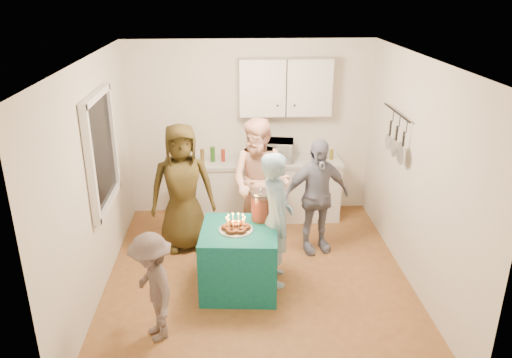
{
  "coord_description": "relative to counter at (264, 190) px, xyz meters",
  "views": [
    {
      "loc": [
        -0.31,
        -5.15,
        3.33
      ],
      "look_at": [
        0.0,
        0.35,
        1.15
      ],
      "focal_mm": 35.0,
      "sensor_mm": 36.0,
      "label": 1
    }
  ],
  "objects": [
    {
      "name": "donut_cake",
      "position": [
        -0.46,
        -1.9,
        0.42
      ],
      "size": [
        0.38,
        0.38,
        0.18
      ],
      "primitive_type": null,
      "color": "#381C0C",
      "rests_on": "party_table"
    },
    {
      "name": "man_birthday",
      "position": [
        0.01,
        -1.74,
        0.37
      ],
      "size": [
        0.39,
        0.59,
        1.61
      ],
      "primitive_type": "imported",
      "rotation": [
        0.0,
        0.0,
        1.59
      ],
      "color": "#84AAC1",
      "rests_on": "floor"
    },
    {
      "name": "woman_back_left",
      "position": [
        -1.13,
        -0.85,
        0.42
      ],
      "size": [
        0.91,
        0.66,
        1.7
      ],
      "primitive_type": "imported",
      "rotation": [
        0.0,
        0.0,
        0.15
      ],
      "color": "brown",
      "rests_on": "floor"
    },
    {
      "name": "countertop",
      "position": [
        0.0,
        -0.0,
        0.46
      ],
      "size": [
        2.24,
        0.62,
        0.05
      ],
      "primitive_type": "cube",
      "color": "beige",
      "rests_on": "counter"
    },
    {
      "name": "pot_rack",
      "position": [
        1.52,
        -1.0,
        1.17
      ],
      "size": [
        0.12,
        1.0,
        0.6
      ],
      "primitive_type": "cube",
      "color": "black",
      "rests_on": "right_wall"
    },
    {
      "name": "window_night",
      "position": [
        -1.97,
        -1.4,
        1.12
      ],
      "size": [
        0.04,
        1.0,
        1.2
      ],
      "primitive_type": "cube",
      "color": "black",
      "rests_on": "left_wall"
    },
    {
      "name": "counter",
      "position": [
        0.0,
        0.0,
        0.0
      ],
      "size": [
        2.2,
        0.58,
        0.86
      ],
      "primitive_type": "cube",
      "color": "white",
      "rests_on": "floor"
    },
    {
      "name": "upper_cabinet",
      "position": [
        0.3,
        0.15,
        1.52
      ],
      "size": [
        1.3,
        0.3,
        0.8
      ],
      "primitive_type": "cube",
      "color": "white",
      "rests_on": "back_wall"
    },
    {
      "name": "microwave",
      "position": [
        0.15,
        0.0,
        0.63
      ],
      "size": [
        0.58,
        0.44,
        0.3
      ],
      "primitive_type": "imported",
      "rotation": [
        0.0,
        0.0,
        -0.15
      ],
      "color": "white",
      "rests_on": "countertop"
    },
    {
      "name": "child_near_left",
      "position": [
        -1.28,
        -2.69,
        0.14
      ],
      "size": [
        0.7,
        0.85,
        1.15
      ],
      "primitive_type": "imported",
      "rotation": [
        0.0,
        0.0,
        -1.14
      ],
      "color": "#4F423F",
      "rests_on": "floor"
    },
    {
      "name": "left_wall",
      "position": [
        -2.0,
        -1.7,
        0.87
      ],
      "size": [
        4.0,
        4.0,
        0.0
      ],
      "primitive_type": "plane",
      "color": "silver",
      "rests_on": "floor"
    },
    {
      "name": "back_wall",
      "position": [
        -0.2,
        0.3,
        0.87
      ],
      "size": [
        3.6,
        3.6,
        0.0
      ],
      "primitive_type": "plane",
      "color": "silver",
      "rests_on": "floor"
    },
    {
      "name": "punch_jar",
      "position": [
        -0.16,
        -1.66,
        0.5
      ],
      "size": [
        0.22,
        0.22,
        0.34
      ],
      "primitive_type": "cylinder",
      "color": "#B1240E",
      "rests_on": "party_table"
    },
    {
      "name": "right_wall",
      "position": [
        1.6,
        -1.7,
        0.87
      ],
      "size": [
        4.0,
        4.0,
        0.0
      ],
      "primitive_type": "plane",
      "color": "silver",
      "rests_on": "floor"
    },
    {
      "name": "party_table",
      "position": [
        -0.42,
        -1.88,
        -0.05
      ],
      "size": [
        0.92,
        0.92,
        0.76
      ],
      "primitive_type": "cube",
      "rotation": [
        0.0,
        0.0,
        -0.08
      ],
      "color": "#0E5D58",
      "rests_on": "floor"
    },
    {
      "name": "woman_back_right",
      "position": [
        0.59,
        -1.03,
        0.34
      ],
      "size": [
        0.96,
        0.58,
        1.53
      ],
      "primitive_type": "imported",
      "rotation": [
        0.0,
        0.0,
        0.24
      ],
      "color": "black",
      "rests_on": "floor"
    },
    {
      "name": "woman_back_center",
      "position": [
        -0.11,
        -0.75,
        0.43
      ],
      "size": [
        1.03,
        0.94,
        1.73
      ],
      "primitive_type": "imported",
      "rotation": [
        0.0,
        0.0,
        -0.42
      ],
      "color": "#FF9F85",
      "rests_on": "floor"
    },
    {
      "name": "floor",
      "position": [
        -0.2,
        -1.7,
        -0.43
      ],
      "size": [
        4.0,
        4.0,
        0.0
      ],
      "primitive_type": "plane",
      "color": "brown",
      "rests_on": "ground"
    },
    {
      "name": "ceiling",
      "position": [
        -0.2,
        -1.7,
        2.17
      ],
      "size": [
        4.0,
        4.0,
        0.0
      ],
      "primitive_type": "plane",
      "color": "white",
      "rests_on": "floor"
    }
  ]
}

